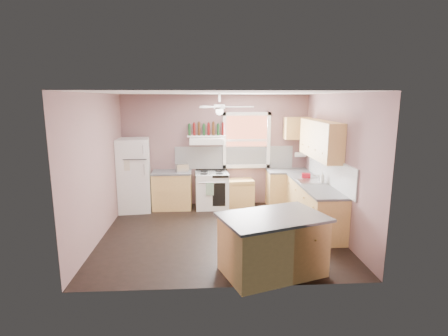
{
  "coord_description": "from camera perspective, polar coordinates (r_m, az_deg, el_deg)",
  "views": [
    {
      "loc": [
        -0.3,
        -6.46,
        2.6
      ],
      "look_at": [
        0.1,
        0.3,
        1.25
      ],
      "focal_mm": 28.0,
      "sensor_mm": 36.0,
      "label": 1
    }
  ],
  "objects": [
    {
      "name": "wine_bottles",
      "position": [
        8.36,
        -2.9,
        6.32
      ],
      "size": [
        0.86,
        0.06,
        0.31
      ],
      "color": "#143819",
      "rests_on": "bottle_shelf"
    },
    {
      "name": "red_caddy",
      "position": [
        7.82,
        13.25,
        -1.2
      ],
      "size": [
        0.2,
        0.15,
        0.1
      ],
      "primitive_type": "cube",
      "rotation": [
        0.0,
        0.0,
        -0.18
      ],
      "color": "#A60E1B",
      "rests_on": "counter_right"
    },
    {
      "name": "window_frame",
      "position": [
        8.54,
        3.71,
        4.53
      ],
      "size": [
        1.16,
        0.07,
        1.36
      ],
      "primitive_type": "cube",
      "color": "white",
      "rests_on": "wall_back"
    },
    {
      "name": "upper_cabinet_corner",
      "position": [
        8.62,
        11.83,
        6.38
      ],
      "size": [
        0.6,
        0.33,
        0.52
      ],
      "primitive_type": "cube",
      "color": "tan",
      "rests_on": "wall_back"
    },
    {
      "name": "counter_corner",
      "position": [
        8.59,
        10.5,
        -0.47
      ],
      "size": [
        1.02,
        0.62,
        0.04
      ],
      "primitive_type": "cube",
      "color": "#4E4E51",
      "rests_on": "base_cabinet_corner"
    },
    {
      "name": "window_view",
      "position": [
        8.56,
        3.69,
        4.55
      ],
      "size": [
        1.0,
        0.02,
        1.2
      ],
      "primitive_type": "cube",
      "color": "brown",
      "rests_on": "wall_back"
    },
    {
      "name": "ceiling",
      "position": [
        6.47,
        -0.74,
        12.16
      ],
      "size": [
        4.5,
        4.5,
        0.0
      ],
      "primitive_type": "plane",
      "color": "white",
      "rests_on": "ground"
    },
    {
      "name": "base_cabinet_left",
      "position": [
        8.48,
        -8.44,
        -3.68
      ],
      "size": [
        0.9,
        0.6,
        0.86
      ],
      "primitive_type": "cube",
      "color": "tan",
      "rests_on": "floor"
    },
    {
      "name": "range_hood",
      "position": [
        8.27,
        -2.89,
        4.45
      ],
      "size": [
        0.78,
        0.5,
        0.14
      ],
      "primitive_type": "cube",
      "color": "white",
      "rests_on": "wall_back"
    },
    {
      "name": "soap_bottle",
      "position": [
        7.42,
        15.78,
        -1.49
      ],
      "size": [
        0.12,
        0.12,
        0.23
      ],
      "primitive_type": "imported",
      "rotation": [
        0.0,
        0.0,
        5.91
      ],
      "color": "silver",
      "rests_on": "counter_right"
    },
    {
      "name": "counter_left",
      "position": [
        8.37,
        -8.53,
        -0.71
      ],
      "size": [
        0.92,
        0.62,
        0.04
      ],
      "primitive_type": "cube",
      "color": "#4E4E51",
      "rests_on": "base_cabinet_left"
    },
    {
      "name": "wall_back",
      "position": [
        8.58,
        -1.35,
        2.9
      ],
      "size": [
        4.5,
        0.05,
        2.7
      ],
      "primitive_type": "cube",
      "color": "#795857",
      "rests_on": "ground"
    },
    {
      "name": "stove",
      "position": [
        8.44,
        -2.01,
        -3.63
      ],
      "size": [
        0.8,
        0.68,
        0.86
      ],
      "primitive_type": "cube",
      "rotation": [
        0.0,
        0.0,
        0.05
      ],
      "color": "white",
      "rests_on": "floor"
    },
    {
      "name": "floor",
      "position": [
        6.97,
        -0.69,
        -10.63
      ],
      "size": [
        4.5,
        4.5,
        0.0
      ],
      "primitive_type": "plane",
      "color": "black",
      "rests_on": "ground"
    },
    {
      "name": "bottle_shelf",
      "position": [
        8.37,
        -2.9,
        5.23
      ],
      "size": [
        0.9,
        0.26,
        0.03
      ],
      "primitive_type": "cube",
      "color": "white",
      "rests_on": "range_hood"
    },
    {
      "name": "island",
      "position": [
        5.42,
        7.9,
        -12.45
      ],
      "size": [
        1.64,
        1.32,
        0.86
      ],
      "primitive_type": "cube",
      "rotation": [
        0.0,
        0.0,
        0.33
      ],
      "color": "tan",
      "rests_on": "floor"
    },
    {
      "name": "paper_towel",
      "position": [
        8.75,
        12.37,
        2.14
      ],
      "size": [
        0.26,
        0.12,
        0.12
      ],
      "primitive_type": "cylinder",
      "rotation": [
        0.0,
        1.57,
        0.0
      ],
      "color": "white",
      "rests_on": "wall_back"
    },
    {
      "name": "faucet",
      "position": [
        7.54,
        15.27,
        -1.61
      ],
      "size": [
        0.03,
        0.03,
        0.14
      ],
      "primitive_type": "cylinder",
      "color": "silver",
      "rests_on": "sink"
    },
    {
      "name": "base_cabinet_corner",
      "position": [
        8.69,
        10.39,
        -3.38
      ],
      "size": [
        1.0,
        0.6,
        0.86
      ],
      "primitive_type": "cube",
      "color": "tan",
      "rests_on": "floor"
    },
    {
      "name": "backsplash_right",
      "position": [
        7.36,
        16.84,
        -0.38
      ],
      "size": [
        0.03,
        2.6,
        0.55
      ],
      "primitive_type": "cube",
      "color": "white",
      "rests_on": "wall_right"
    },
    {
      "name": "wall_left",
      "position": [
        6.87,
        -20.04,
        0.1
      ],
      "size": [
        0.05,
        4.0,
        2.7
      ],
      "primitive_type": "cube",
      "color": "#795857",
      "rests_on": "ground"
    },
    {
      "name": "base_cabinet_right",
      "position": [
        7.45,
        14.44,
        -6.03
      ],
      "size": [
        0.6,
        2.2,
        0.86
      ],
      "primitive_type": "cube",
      "color": "tan",
      "rests_on": "floor"
    },
    {
      "name": "toaster",
      "position": [
        8.31,
        -6.87,
        0.02
      ],
      "size": [
        0.32,
        0.24,
        0.18
      ],
      "primitive_type": "cube",
      "rotation": [
        0.0,
        0.0,
        0.32
      ],
      "color": "silver",
      "rests_on": "counter_left"
    },
    {
      "name": "sink",
      "position": [
        7.51,
        14.08,
        -2.2
      ],
      "size": [
        0.55,
        0.45,
        0.03
      ],
      "primitive_type": "cube",
      "color": "silver",
      "rests_on": "counter_right"
    },
    {
      "name": "cart",
      "position": [
        8.56,
        2.52,
        -4.08
      ],
      "size": [
        0.71,
        0.5,
        0.67
      ],
      "primitive_type": "cube",
      "rotation": [
        0.0,
        0.0,
        0.09
      ],
      "color": "tan",
      "rests_on": "floor"
    },
    {
      "name": "ceiling_fan_hub",
      "position": [
        6.47,
        -0.74,
        9.95
      ],
      "size": [
        0.2,
        0.2,
        0.08
      ],
      "primitive_type": "cylinder",
      "color": "white",
      "rests_on": "ceiling"
    },
    {
      "name": "backsplash_back",
      "position": [
        8.59,
        1.66,
        1.73
      ],
      "size": [
        2.9,
        0.03,
        0.55
      ],
      "primitive_type": "cube",
      "color": "white",
      "rests_on": "wall_back"
    },
    {
      "name": "refrigerator",
      "position": [
        8.39,
        -14.46,
        -1.12
      ],
      "size": [
        0.79,
        0.78,
        1.7
      ],
      "primitive_type": "cube",
      "rotation": [
        0.0,
        0.0,
        0.11
      ],
      "color": "white",
      "rests_on": "floor"
    },
    {
      "name": "counter_right",
      "position": [
        7.32,
        14.54,
        -2.67
      ],
      "size": [
        0.62,
        2.22,
        0.04
      ],
      "primitive_type": "cube",
      "color": "#4E4E51",
      "rests_on": "base_cabinet_right"
    },
    {
      "name": "upper_cabinet_right",
      "position": [
        7.4,
        15.45,
        4.51
      ],
      "size": [
        0.33,
        1.8,
        0.76
      ],
      "primitive_type": "cube",
      "color": "tan",
      "rests_on": "wall_right"
    },
    {
      "name": "wall_right",
      "position": [
        7.06,
        18.05,
        0.53
      ],
      "size": [
        0.05,
        4.0,
        2.7
      ],
      "primitive_type": "cube",
      "color": "#795857",
      "rests_on": "ground"
    },
    {
      "name": "island_top",
      "position": [
        5.25,
        8.03,
        -7.95
      ],
      "size": [
        1.75,
        1.42,
        0.04
      ],
      "primitive_type": "cube",
      "rotation": [
        0.0,
        0.0,
        0.33
      ],
      "color": "#4E4E51",
      "rests_on": "island"
    }
  ]
}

